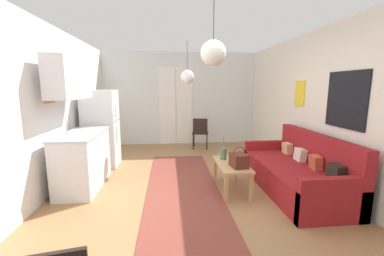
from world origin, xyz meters
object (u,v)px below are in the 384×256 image
couch (298,173)px  bamboo_vase (223,154)px  pendant_lamp_near (213,53)px  accent_chair (200,131)px  pendant_lamp_far (187,77)px  coffee_table (232,167)px  refrigerator (101,128)px  handbag (239,160)px

couch → bamboo_vase: bearing=163.9°
pendant_lamp_near → accent_chair: bearing=84.8°
couch → pendant_lamp_far: bearing=132.5°
coffee_table → pendant_lamp_near: bearing=-121.8°
couch → coffee_table: (-1.06, 0.10, 0.10)m
accent_chair → pendant_lamp_near: bearing=93.8°
couch → bamboo_vase: (-1.15, 0.33, 0.26)m
couch → refrigerator: 3.85m
couch → refrigerator: (-3.45, 1.63, 0.51)m
bamboo_vase → handbag: 0.44m
coffee_table → refrigerator: size_ratio=0.57×
bamboo_vase → pendant_lamp_far: bearing=108.5°
pendant_lamp_far → refrigerator: bearing=-174.9°
accent_chair → pendant_lamp_far: bearing=76.1°
accent_chair → bamboo_vase: bearing=100.5°
bamboo_vase → refrigerator: size_ratio=0.26×
coffee_table → pendant_lamp_near: pendant_lamp_near is taller
couch → handbag: (-1.00, -0.08, 0.27)m
handbag → pendant_lamp_far: bearing=108.7°
couch → accent_chair: size_ratio=2.51×
accent_chair → pendant_lamp_near: (-0.31, -3.43, 1.56)m
refrigerator → coffee_table: bearing=-32.5°
couch → handbag: bearing=-175.3°
bamboo_vase → accent_chair: bamboo_vase is taller
couch → bamboo_vase: 1.22m
bamboo_vase → accent_chair: size_ratio=0.49×
handbag → refrigerator: 2.99m
refrigerator → accent_chair: bearing=27.6°
bamboo_vase → coffee_table: bearing=-68.9°
couch → pendant_lamp_near: 2.40m
pendant_lamp_near → pendant_lamp_far: size_ratio=0.81×
handbag → accent_chair: 2.89m
pendant_lamp_near → couch: bearing=22.7°
pendant_lamp_near → pendant_lamp_far: (-0.12, 2.42, -0.17)m
bamboo_vase → handbag: size_ratio=1.31×
bamboo_vase → pendant_lamp_near: (-0.37, -0.97, 1.49)m
accent_chair → pendant_lamp_near: size_ratio=1.14×
couch → bamboo_vase: couch is taller
accent_chair → pendant_lamp_far: (-0.42, -1.01, 1.39)m
pendant_lamp_near → handbag: bearing=47.0°
handbag → pendant_lamp_near: (-0.52, -0.56, 1.48)m
refrigerator → pendant_lamp_near: 3.22m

